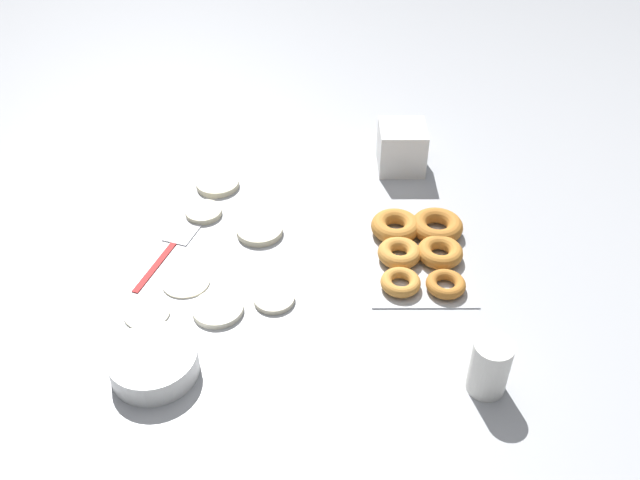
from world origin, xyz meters
TOP-DOWN VIEW (x-y plane):
  - ground_plane at (0.00, 0.00)m, footprint 3.00×3.00m
  - pancake_0 at (0.24, 0.17)m, footprint 0.10×0.10m
  - pancake_1 at (0.12, 0.19)m, footprint 0.08×0.08m
  - pancake_2 at (-0.20, 0.25)m, footprint 0.09×0.09m
  - pancake_3 at (-0.19, 0.12)m, footprint 0.10×0.10m
  - pancake_4 at (-0.16, 0.01)m, footprint 0.08×0.08m
  - pancake_5 at (-0.11, 0.19)m, footprint 0.10×0.10m
  - pancake_6 at (0.05, 0.05)m, footprint 0.10×0.10m
  - donut_tray at (-0.02, -0.30)m, footprint 0.29×0.21m
  - batter_bowl at (-0.34, 0.21)m, footprint 0.16×0.16m
  - container_stack at (0.32, -0.29)m, footprint 0.11×0.11m
  - paper_cup at (-0.38, -0.37)m, footprint 0.07×0.07m
  - spatula at (0.05, 0.23)m, footprint 0.29×0.13m

SIDE VIEW (x-z plane):
  - ground_plane at x=0.00m, z-range 0.00..0.00m
  - spatula at x=0.05m, z-range 0.00..0.00m
  - pancake_5 at x=-0.11m, z-range 0.00..0.01m
  - pancake_2 at x=-0.20m, z-range 0.00..0.01m
  - pancake_4 at x=-0.16m, z-range 0.00..0.01m
  - pancake_3 at x=-0.19m, z-range 0.00..0.01m
  - pancake_1 at x=0.12m, z-range 0.00..0.01m
  - pancake_0 at x=0.24m, z-range 0.00..0.01m
  - pancake_6 at x=0.05m, z-range 0.00..0.01m
  - donut_tray at x=-0.02m, z-range 0.00..0.04m
  - batter_bowl at x=-0.34m, z-range 0.00..0.05m
  - paper_cup at x=-0.38m, z-range 0.00..0.11m
  - container_stack at x=0.32m, z-range 0.00..0.11m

